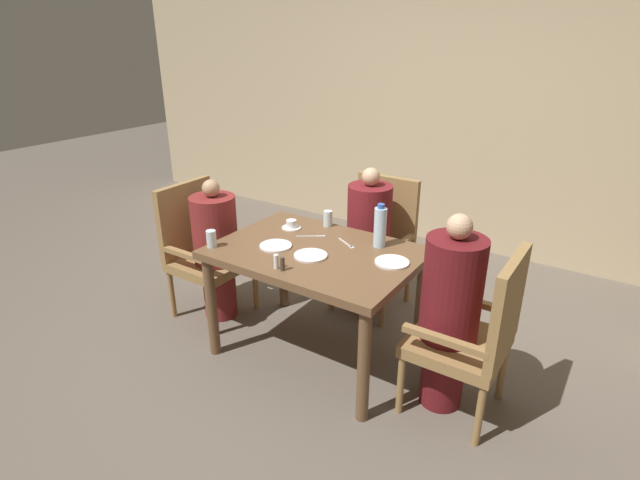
# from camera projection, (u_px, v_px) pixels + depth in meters

# --- Properties ---
(ground_plane) EXTENTS (16.00, 16.00, 0.00)m
(ground_plane) POSITION_uv_depth(u_px,v_px,m) (316.00, 351.00, 3.36)
(ground_plane) COLOR #60564C
(wall_back) EXTENTS (8.00, 0.06, 2.80)m
(wall_back) POSITION_uv_depth(u_px,v_px,m) (455.00, 100.00, 4.59)
(wall_back) COLOR tan
(wall_back) RESTS_ON ground_plane
(dining_table) EXTENTS (1.24, 0.88, 0.75)m
(dining_table) POSITION_uv_depth(u_px,v_px,m) (316.00, 264.00, 3.11)
(dining_table) COLOR brown
(dining_table) RESTS_ON ground_plane
(chair_left_side) EXTENTS (0.50, 0.50, 0.99)m
(chair_left_side) POSITION_uv_depth(u_px,v_px,m) (202.00, 247.00, 3.68)
(chair_left_side) COLOR olive
(chair_left_side) RESTS_ON ground_plane
(diner_in_left_chair) EXTENTS (0.32, 0.32, 1.06)m
(diner_in_left_chair) POSITION_uv_depth(u_px,v_px,m) (216.00, 249.00, 3.59)
(diner_in_left_chair) COLOR maroon
(diner_in_left_chair) RESTS_ON ground_plane
(chair_far_side) EXTENTS (0.50, 0.50, 0.99)m
(chair_far_side) POSITION_uv_depth(u_px,v_px,m) (377.00, 240.00, 3.80)
(chair_far_side) COLOR olive
(chair_far_side) RESTS_ON ground_plane
(diner_in_far_chair) EXTENTS (0.32, 0.32, 1.12)m
(diner_in_far_chair) POSITION_uv_depth(u_px,v_px,m) (368.00, 240.00, 3.67)
(diner_in_far_chair) COLOR maroon
(diner_in_far_chair) RESTS_ON ground_plane
(chair_right_side) EXTENTS (0.50, 0.50, 0.99)m
(chair_right_side) POSITION_uv_depth(u_px,v_px,m) (475.00, 332.00, 2.64)
(chair_right_side) COLOR olive
(chair_right_side) RESTS_ON ground_plane
(diner_in_right_chair) EXTENTS (0.32, 0.32, 1.16)m
(diner_in_right_chair) POSITION_uv_depth(u_px,v_px,m) (450.00, 312.00, 2.69)
(diner_in_right_chair) COLOR #5B1419
(diner_in_right_chair) RESTS_ON ground_plane
(plate_main_left) EXTENTS (0.20, 0.20, 0.01)m
(plate_main_left) POSITION_uv_depth(u_px,v_px,m) (276.00, 246.00, 3.11)
(plate_main_left) COLOR white
(plate_main_left) RESTS_ON dining_table
(plate_main_right) EXTENTS (0.20, 0.20, 0.01)m
(plate_main_right) POSITION_uv_depth(u_px,v_px,m) (311.00, 255.00, 2.98)
(plate_main_right) COLOR white
(plate_main_right) RESTS_ON dining_table
(plate_dessert_center) EXTENTS (0.20, 0.20, 0.01)m
(plate_dessert_center) POSITION_uv_depth(u_px,v_px,m) (392.00, 262.00, 2.89)
(plate_dessert_center) COLOR white
(plate_dessert_center) RESTS_ON dining_table
(teacup_with_saucer) EXTENTS (0.13, 0.13, 0.06)m
(teacup_with_saucer) POSITION_uv_depth(u_px,v_px,m) (291.00, 225.00, 3.40)
(teacup_with_saucer) COLOR white
(teacup_with_saucer) RESTS_ON dining_table
(water_bottle) EXTENTS (0.08, 0.08, 0.28)m
(water_bottle) POSITION_uv_depth(u_px,v_px,m) (380.00, 227.00, 3.07)
(water_bottle) COLOR silver
(water_bottle) RESTS_ON dining_table
(glass_tall_near) EXTENTS (0.06, 0.06, 0.11)m
(glass_tall_near) POSITION_uv_depth(u_px,v_px,m) (211.00, 239.00, 3.09)
(glass_tall_near) COLOR silver
(glass_tall_near) RESTS_ON dining_table
(glass_tall_mid) EXTENTS (0.06, 0.06, 0.11)m
(glass_tall_mid) POSITION_uv_depth(u_px,v_px,m) (328.00, 218.00, 3.43)
(glass_tall_mid) COLOR silver
(glass_tall_mid) RESTS_ON dining_table
(salt_shaker) EXTENTS (0.03, 0.03, 0.09)m
(salt_shaker) POSITION_uv_depth(u_px,v_px,m) (276.00, 262.00, 2.82)
(salt_shaker) COLOR white
(salt_shaker) RESTS_ON dining_table
(pepper_shaker) EXTENTS (0.03, 0.03, 0.08)m
(pepper_shaker) POSITION_uv_depth(u_px,v_px,m) (282.00, 264.00, 2.80)
(pepper_shaker) COLOR #4C3D2D
(pepper_shaker) RESTS_ON dining_table
(fork_beside_plate) EXTENTS (0.17, 0.10, 0.00)m
(fork_beside_plate) POSITION_uv_depth(u_px,v_px,m) (348.00, 244.00, 3.14)
(fork_beside_plate) COLOR silver
(fork_beside_plate) RESTS_ON dining_table
(knife_beside_plate) EXTENTS (0.17, 0.12, 0.00)m
(knife_beside_plate) POSITION_uv_depth(u_px,v_px,m) (312.00, 236.00, 3.27)
(knife_beside_plate) COLOR silver
(knife_beside_plate) RESTS_ON dining_table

